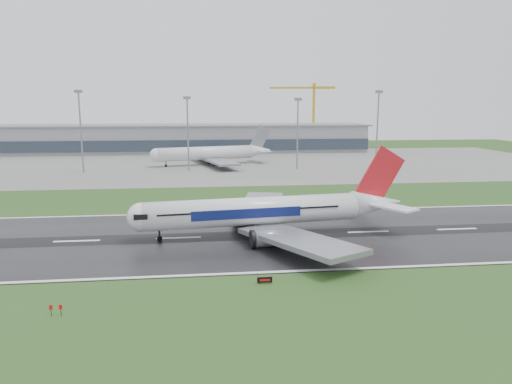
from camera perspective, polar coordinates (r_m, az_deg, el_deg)
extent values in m
plane|color=#224519|center=(99.59, -21.09, -5.67)|extent=(520.00, 520.00, 0.00)
cube|color=black|center=(99.58, -21.10, -5.64)|extent=(400.00, 45.00, 0.10)
cube|color=slate|center=(220.67, -13.11, 3.33)|extent=(400.00, 130.00, 0.08)
cube|color=gray|center=(279.41, -11.81, 6.38)|extent=(240.00, 36.00, 15.00)
cylinder|color=gray|center=(198.75, -20.62, 6.73)|extent=(0.64, 0.64, 31.50)
cylinder|color=gray|center=(193.08, -8.33, 6.84)|extent=(0.64, 0.64, 29.11)
cylinder|color=gray|center=(197.05, 5.10, 6.91)|extent=(0.64, 0.64, 28.61)
cylinder|color=gray|center=(206.71, 14.60, 7.22)|extent=(0.64, 0.64, 31.77)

